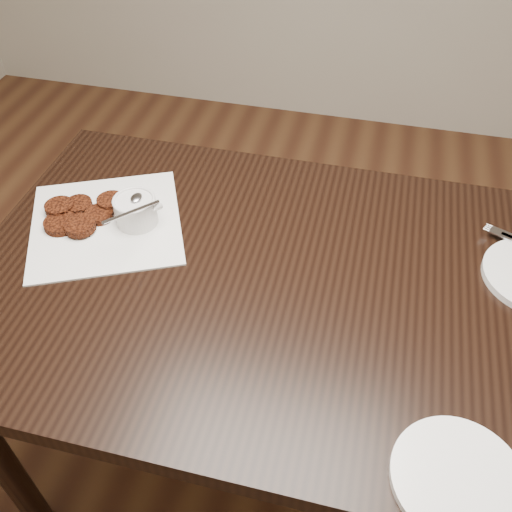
{
  "coord_description": "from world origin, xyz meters",
  "views": [
    {
      "loc": [
        0.17,
        -0.65,
        1.56
      ],
      "look_at": [
        -0.01,
        0.09,
        0.8
      ],
      "focal_mm": 39.14,
      "sensor_mm": 36.0,
      "label": 1
    }
  ],
  "objects_px": {
    "plate_empty": "(458,480)",
    "sauce_ramekin": "(133,199)",
    "table": "(279,385)",
    "napkin": "(106,223)"
  },
  "relations": [
    {
      "from": "table",
      "to": "sauce_ramekin",
      "type": "bearing_deg",
      "value": 164.85
    },
    {
      "from": "napkin",
      "to": "plate_empty",
      "type": "bearing_deg",
      "value": -28.63
    },
    {
      "from": "table",
      "to": "sauce_ramekin",
      "type": "xyz_separation_m",
      "value": [
        -0.35,
        0.09,
        0.44
      ]
    },
    {
      "from": "napkin",
      "to": "plate_empty",
      "type": "xyz_separation_m",
      "value": [
        0.74,
        -0.4,
        0.0
      ]
    },
    {
      "from": "sauce_ramekin",
      "to": "plate_empty",
      "type": "xyz_separation_m",
      "value": [
        0.67,
        -0.42,
        -0.06
      ]
    },
    {
      "from": "plate_empty",
      "to": "napkin",
      "type": "bearing_deg",
      "value": 151.37
    },
    {
      "from": "napkin",
      "to": "sauce_ramekin",
      "type": "distance_m",
      "value": 0.1
    },
    {
      "from": "table",
      "to": "napkin",
      "type": "bearing_deg",
      "value": 169.92
    },
    {
      "from": "plate_empty",
      "to": "sauce_ramekin",
      "type": "bearing_deg",
      "value": 147.79
    },
    {
      "from": "table",
      "to": "plate_empty",
      "type": "relative_size",
      "value": 6.46
    }
  ]
}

